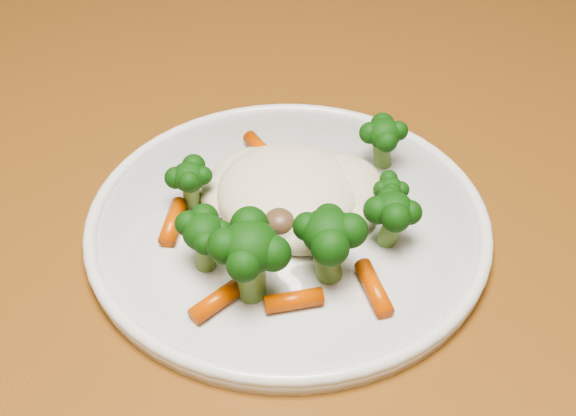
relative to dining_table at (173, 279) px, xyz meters
name	(u,v)px	position (x,y,z in m)	size (l,w,h in m)	color
dining_table	(173,279)	(0.00, 0.00, 0.00)	(1.44, 1.23, 0.75)	brown
plate	(288,223)	(0.10, -0.03, 0.10)	(0.30, 0.30, 0.01)	silver
meal	(292,203)	(0.11, -0.04, 0.13)	(0.19, 0.20, 0.05)	beige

